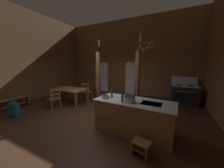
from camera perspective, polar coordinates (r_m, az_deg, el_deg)
The scene contains 19 objects.
ground_plane at distance 4.78m, azimuth -9.12°, elevation -15.04°, with size 9.01×8.27×0.10m, color #382316.
wall_back at distance 7.78m, azimuth 7.06°, elevation 12.54°, with size 9.01×0.14×4.69m, color brown.
wall_left at distance 7.59m, azimuth -36.97°, elevation 10.82°, with size 0.14×8.27×4.69m, color brown.
glazed_door_back_left at distance 8.53m, azimuth -5.12°, elevation 3.41°, with size 1.00×0.01×2.05m, color white.
glazed_panel_back_right at distance 7.63m, azimuth 9.59°, elevation 2.59°, with size 0.84×0.01×2.05m, color white.
kitchen_island at distance 3.53m, azimuth 10.41°, elevation -15.15°, with size 2.23×1.12×0.92m.
stove_range at distance 6.68m, azimuth 31.60°, elevation -4.40°, with size 1.17×0.86×1.32m.
support_post_with_pot_rack at distance 4.66m, azimuth 12.58°, elevation 5.66°, with size 0.59×0.26×3.04m.
support_post_center at distance 5.70m, azimuth -6.66°, elevation 5.39°, with size 0.14×0.14×3.04m.
step_stool at distance 2.92m, azimuth 14.13°, elevation -27.49°, with size 0.41×0.36×0.30m.
dining_table at distance 6.22m, azimuth -19.78°, elevation -2.88°, with size 1.75×1.00×0.74m.
ladderback_chair_near_window at distance 5.78m, azimuth -26.43°, elevation -6.29°, with size 0.52×0.52×0.95m.
ladderback_chair_by_post at distance 6.68m, azimuth -12.24°, elevation -3.46°, with size 0.57×0.57×0.95m.
bench_along_left_wall at distance 6.81m, azimuth -41.10°, elevation -6.62°, with size 0.44×1.56×0.44m.
backpack at distance 5.75m, azimuth -40.07°, elevation -9.06°, with size 0.37×0.36×0.60m.
stockpot_on_counter at distance 3.22m, azimuth 8.59°, elevation -7.17°, with size 0.37×0.30×0.17m.
mixing_bowl_on_counter at distance 3.55m, azimuth -3.28°, elevation -6.21°, with size 0.24×0.24×0.09m.
bottle_tall_on_counter at distance 3.17m, azimuth 5.06°, elevation -6.84°, with size 0.07×0.07×0.29m.
bottle_short_on_counter at distance 3.61m, azimuth -0.03°, elevation -4.48°, with size 0.06×0.06×0.33m.
Camera 1 is at (2.53, -3.54, 1.92)m, focal length 18.77 mm.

